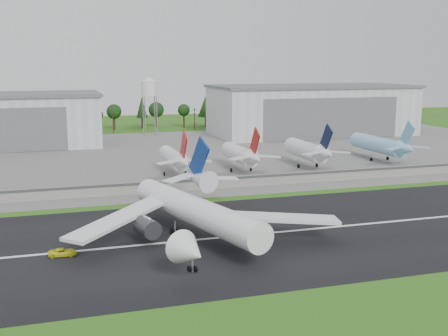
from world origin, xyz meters
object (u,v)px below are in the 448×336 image
object	(u,v)px
main_airliner	(196,218)
parked_jet_red_a	(176,159)
parked_jet_navy	(310,151)
parked_jet_skyblue	(382,145)
parked_jet_red_b	(243,155)
ground_vehicle	(63,252)

from	to	relation	value
main_airliner	parked_jet_red_a	size ratio (longest dim) A/B	1.86
parked_jet_navy	parked_jet_skyblue	size ratio (longest dim) A/B	0.84
parked_jet_red_a	parked_jet_red_b	world-z (taller)	parked_jet_red_b
main_airliner	ground_vehicle	size ratio (longest dim) A/B	11.15
main_airliner	parked_jet_skyblue	xyz separation A→B (m)	(89.54, 71.99, 1.29)
parked_jet_navy	parked_jet_skyblue	xyz separation A→B (m)	(31.86, 4.99, -0.11)
parked_jet_red_b	ground_vehicle	bearing A→B (deg)	-130.91
parked_jet_red_b	parked_jet_skyblue	size ratio (longest dim) A/B	0.84
parked_jet_red_a	main_airliner	bearing A→B (deg)	-98.82
parked_jet_red_b	parked_jet_skyblue	distance (m)	56.67
ground_vehicle	parked_jet_red_b	xyz separation A→B (m)	(59.45, 68.61, 5.21)
parked_jet_red_a	parked_jet_red_b	xyz separation A→B (m)	(22.71, 0.03, 0.17)
parked_jet_red_a	parked_jet_navy	xyz separation A→B (m)	(47.30, 0.07, 0.43)
main_airliner	parked_jet_red_b	world-z (taller)	main_airliner
main_airliner	parked_jet_skyblue	distance (m)	114.90
main_airliner	parked_jet_red_a	bearing A→B (deg)	-115.06
ground_vehicle	parked_jet_red_b	distance (m)	90.93
main_airliner	ground_vehicle	world-z (taller)	main_airliner
ground_vehicle	parked_jet_red_a	bearing A→B (deg)	-26.74
parked_jet_red_a	ground_vehicle	bearing A→B (deg)	-118.18
parked_jet_red_a	parked_jet_navy	size ratio (longest dim) A/B	1.00
ground_vehicle	parked_jet_navy	bearing A→B (deg)	-49.31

